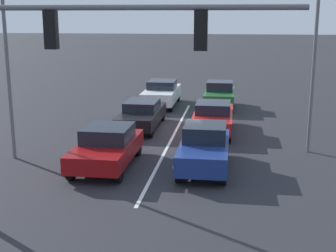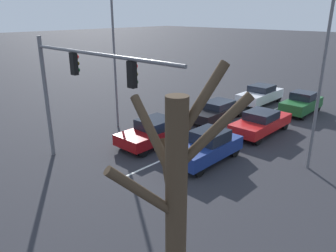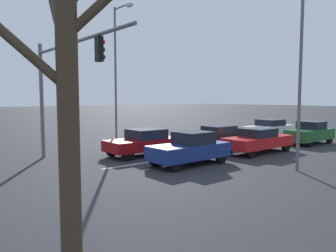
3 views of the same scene
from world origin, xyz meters
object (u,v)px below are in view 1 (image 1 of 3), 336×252
(car_red_leftlane_second, at_px, (213,117))
(street_lamp_right_shoulder, at_px, (9,22))
(car_darkgreen_leftlane_third, at_px, (219,95))
(car_maroon_midlane_front, at_px, (107,146))
(car_black_midlane_second, at_px, (142,114))
(car_white_midlane_third, at_px, (162,93))
(traffic_signal_gantry, at_px, (49,57))
(car_navy_leftlane_front, at_px, (204,148))
(street_lamp_left_shoulder, at_px, (312,25))

(car_red_leftlane_second, relative_size, street_lamp_right_shoulder, 0.52)
(car_darkgreen_leftlane_third, height_order, street_lamp_right_shoulder, street_lamp_right_shoulder)
(car_maroon_midlane_front, height_order, car_darkgreen_leftlane_third, car_darkgreen_leftlane_third)
(car_black_midlane_second, relative_size, car_darkgreen_leftlane_third, 1.16)
(car_white_midlane_third, distance_m, street_lamp_right_shoulder, 13.04)
(traffic_signal_gantry, relative_size, street_lamp_right_shoulder, 1.01)
(car_maroon_midlane_front, xyz_separation_m, car_white_midlane_third, (-0.16, -12.13, 0.02))
(car_navy_leftlane_front, bearing_deg, street_lamp_left_shoulder, -144.83)
(car_darkgreen_leftlane_third, bearing_deg, street_lamp_left_shoulder, 113.06)
(car_black_midlane_second, height_order, car_darkgreen_leftlane_third, car_darkgreen_leftlane_third)
(car_red_leftlane_second, height_order, traffic_signal_gantry, traffic_signal_gantry)
(car_navy_leftlane_front, xyz_separation_m, traffic_signal_gantry, (3.71, 4.91, 3.65))
(car_maroon_midlane_front, height_order, street_lamp_left_shoulder, street_lamp_left_shoulder)
(car_maroon_midlane_front, distance_m, street_lamp_left_shoulder, 9.13)
(car_white_midlane_third, bearing_deg, car_navy_leftlane_front, 106.01)
(street_lamp_right_shoulder, bearing_deg, car_white_midlane_third, -108.31)
(car_darkgreen_leftlane_third, bearing_deg, car_black_midlane_second, 56.97)
(street_lamp_left_shoulder, bearing_deg, traffic_signal_gantry, 45.20)
(traffic_signal_gantry, bearing_deg, car_darkgreen_leftlane_third, -103.20)
(car_navy_leftlane_front, height_order, car_maroon_midlane_front, car_navy_leftlane_front)
(street_lamp_right_shoulder, relative_size, street_lamp_left_shoulder, 1.02)
(car_red_leftlane_second, xyz_separation_m, street_lamp_right_shoulder, (7.32, 5.23, 4.46))
(car_white_midlane_third, xyz_separation_m, street_lamp_left_shoulder, (-7.31, 9.15, 4.30))
(car_maroon_midlane_front, distance_m, street_lamp_right_shoulder, 5.80)
(car_maroon_midlane_front, xyz_separation_m, traffic_signal_gantry, (0.13, 4.68, 3.68))
(car_darkgreen_leftlane_third, height_order, car_white_midlane_third, car_darkgreen_leftlane_third)
(car_navy_leftlane_front, distance_m, street_lamp_right_shoulder, 8.51)
(traffic_signal_gantry, bearing_deg, car_navy_leftlane_front, -127.05)
(street_lamp_left_shoulder, bearing_deg, car_darkgreen_leftlane_third, -66.94)
(car_navy_leftlane_front, xyz_separation_m, street_lamp_left_shoulder, (-3.89, -2.74, 4.29))
(car_maroon_midlane_front, relative_size, traffic_signal_gantry, 0.47)
(car_black_midlane_second, relative_size, traffic_signal_gantry, 0.51)
(car_darkgreen_leftlane_third, relative_size, street_lamp_left_shoulder, 0.45)
(car_white_midlane_third, bearing_deg, car_black_midlane_second, 89.25)
(car_red_leftlane_second, xyz_separation_m, car_darkgreen_leftlane_third, (-0.09, -6.05, 0.03))
(car_maroon_midlane_front, distance_m, car_white_midlane_third, 12.13)
(car_navy_leftlane_front, xyz_separation_m, car_white_midlane_third, (3.41, -11.90, -0.00))
(car_navy_leftlane_front, relative_size, car_red_leftlane_second, 0.87)
(car_white_midlane_third, bearing_deg, car_red_leftlane_second, 118.43)
(car_red_leftlane_second, height_order, street_lamp_left_shoulder, street_lamp_left_shoulder)
(car_black_midlane_second, bearing_deg, car_white_midlane_third, -90.75)
(car_navy_leftlane_front, xyz_separation_m, car_darkgreen_leftlane_third, (-0.15, -11.54, -0.00))
(car_red_leftlane_second, relative_size, traffic_signal_gantry, 0.52)
(car_red_leftlane_second, distance_m, street_lamp_left_shoulder, 6.40)
(car_navy_leftlane_front, relative_size, car_maroon_midlane_front, 0.97)
(car_black_midlane_second, relative_size, street_lamp_left_shoulder, 0.53)
(car_darkgreen_leftlane_third, xyz_separation_m, car_white_midlane_third, (3.56, -0.36, -0.00))
(car_darkgreen_leftlane_third, relative_size, car_white_midlane_third, 0.86)
(car_red_leftlane_second, relative_size, car_white_midlane_third, 1.01)
(street_lamp_right_shoulder, xyz_separation_m, street_lamp_left_shoulder, (-11.16, -2.49, -0.13))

